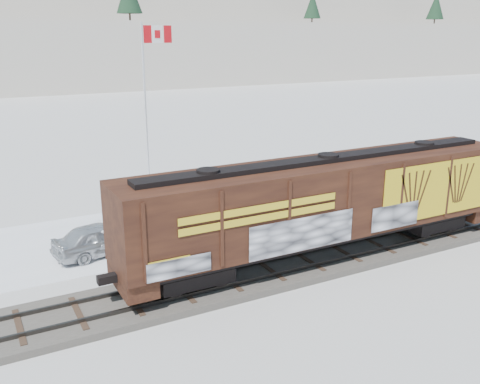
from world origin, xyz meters
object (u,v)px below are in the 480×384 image
flagpole (149,137)px  car_white (120,236)px  hopper_railcar (326,200)px  car_silver (101,238)px  car_dark (263,195)px

flagpole → car_white: bearing=-118.7°
flagpole → hopper_railcar: bearing=-75.0°
car_white → hopper_railcar: bearing=-121.8°
hopper_railcar → car_silver: (-8.63, 5.65, -2.14)m
flagpole → car_dark: size_ratio=1.99×
hopper_railcar → car_silver: size_ratio=4.24×
hopper_railcar → car_white: hopper_railcar is taller
car_silver → car_white: car_silver is taller
car_white → car_silver: bearing=95.7°
hopper_railcar → car_white: size_ratio=4.53×
flagpole → car_silver: size_ratio=2.38×
hopper_railcar → flagpole: bearing=105.0°
car_silver → car_dark: bearing=-86.8°
car_silver → flagpole: bearing=-43.9°
flagpole → car_white: 9.24m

